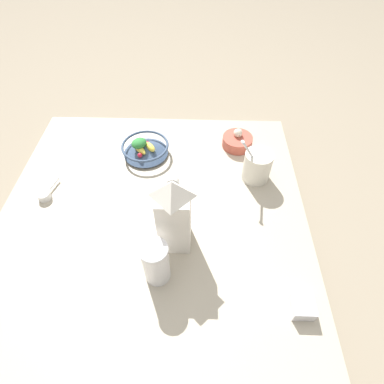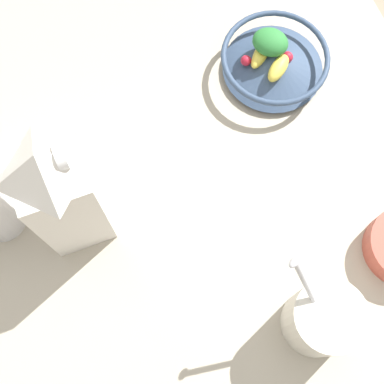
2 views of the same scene
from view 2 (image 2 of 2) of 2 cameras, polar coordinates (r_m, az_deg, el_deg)
name	(u,v)px [view 2 (image 2 of 2)]	position (r m, az deg, el deg)	size (l,w,h in m)	color
ground_plane	(134,162)	(0.96, -6.22, 3.22)	(6.00, 6.00, 0.00)	gray
countertop	(132,157)	(0.94, -6.37, 3.78)	(1.05, 1.05, 0.05)	#B2A893
fruit_bowl	(274,60)	(0.96, 8.71, 13.71)	(0.19, 0.19, 0.08)	#384C6B
milk_carton	(62,193)	(0.76, -13.73, -0.14)	(0.09, 0.09, 0.28)	silver
yogurt_tub	(323,319)	(0.80, 13.79, -13.02)	(0.13, 0.10, 0.21)	silver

